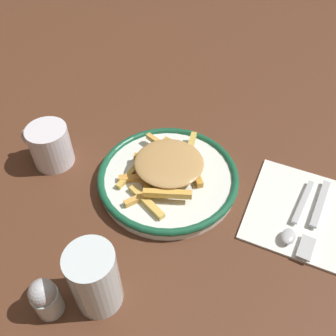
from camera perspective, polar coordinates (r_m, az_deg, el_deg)
ground_plane at (r=0.68m, az=0.00°, el=-2.24°), size 2.60×2.60×0.00m
plate at (r=0.67m, az=0.00°, el=-1.49°), size 0.26×0.26×0.03m
fries_heap at (r=0.66m, az=-0.24°, el=0.38°), size 0.15×0.21×0.04m
napkin at (r=0.67m, az=19.85°, el=-6.22°), size 0.18×0.20×0.01m
fork at (r=0.67m, az=22.08°, el=-7.21°), size 0.04×0.18×0.01m
spoon at (r=0.65m, az=19.17°, el=-7.96°), size 0.04×0.15×0.01m
water_glass at (r=0.52m, az=-11.39°, el=-16.66°), size 0.07×0.07×0.11m
coffee_mug at (r=0.72m, az=-17.99°, el=3.36°), size 0.10×0.08×0.08m
salt_shaker at (r=0.55m, az=-18.63°, el=-18.70°), size 0.04×0.04×0.07m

